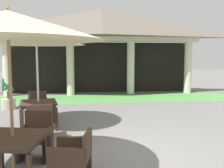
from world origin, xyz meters
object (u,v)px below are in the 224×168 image
(patio_umbrella_near_foreground, at_px, (8,26))
(patio_chair_near_foreground_east, at_px, (73,159))
(patio_umbrella_mid_left, at_px, (36,40))
(patio_chair_near_foreground_north, at_px, (36,138))
(patio_table_near_foreground, at_px, (13,142))
(patio_chair_mid_left_north, at_px, (38,107))
(patio_chair_mid_left_south, at_px, (40,122))
(potted_palm_left_edge, at_px, (8,101))
(patio_table_mid_left, at_px, (38,105))

(patio_umbrella_near_foreground, bearing_deg, patio_chair_near_foreground_east, -11.20)
(patio_chair_near_foreground_east, xyz_separation_m, patio_umbrella_mid_left, (-1.03, 3.28, 2.00))
(patio_chair_near_foreground_east, height_order, patio_chair_near_foreground_north, patio_chair_near_foreground_north)
(patio_table_near_foreground, relative_size, patio_umbrella_near_foreground, 0.38)
(patio_umbrella_mid_left, bearing_deg, patio_chair_near_foreground_north, -82.36)
(patio_chair_mid_left_north, bearing_deg, patio_chair_mid_left_south, 90.00)
(patio_umbrella_mid_left, bearing_deg, patio_chair_mid_left_south, -79.62)
(patio_table_near_foreground, distance_m, patio_chair_mid_left_south, 2.15)
(patio_umbrella_near_foreground, distance_m, patio_chair_near_foreground_north, 2.21)
(patio_chair_near_foreground_east, relative_size, patio_chair_mid_left_north, 0.95)
(patio_chair_near_foreground_north, bearing_deg, patio_chair_near_foreground_east, 134.80)
(patio_umbrella_near_foreground, xyz_separation_m, patio_chair_mid_left_south, (0.07, 2.14, -1.99))
(patio_chair_near_foreground_east, distance_m, patio_chair_near_foreground_north, 1.33)
(potted_palm_left_edge, bearing_deg, patio_chair_near_foreground_north, -69.55)
(patio_chair_near_foreground_east, bearing_deg, patio_table_mid_left, 28.62)
(patio_table_near_foreground, bearing_deg, patio_umbrella_near_foreground, 90.00)
(patio_umbrella_mid_left, distance_m, patio_chair_mid_left_north, 2.21)
(patio_umbrella_near_foreground, bearing_deg, patio_table_mid_left, 91.98)
(patio_umbrella_mid_left, xyz_separation_m, patio_chair_mid_left_north, (-0.18, 0.96, -1.99))
(patio_chair_near_foreground_north, xyz_separation_m, patio_umbrella_mid_left, (-0.29, 2.17, 1.99))
(patio_umbrella_mid_left, bearing_deg, patio_chair_near_foreground_east, -72.59)
(potted_palm_left_edge, bearing_deg, patio_umbrella_mid_left, -60.66)
(patio_table_mid_left, xyz_separation_m, patio_chair_mid_left_north, (-0.18, 0.96, -0.23))
(patio_chair_mid_left_south, xyz_separation_m, potted_palm_left_edge, (-1.72, 3.70, -0.11))
(patio_table_mid_left, bearing_deg, patio_chair_mid_left_south, -79.62)
(patio_table_near_foreground, relative_size, patio_chair_near_foreground_north, 1.23)
(patio_umbrella_mid_left, bearing_deg, patio_chair_mid_left_north, 100.38)
(patio_chair_mid_left_north, xyz_separation_m, potted_palm_left_edge, (-1.37, 1.78, -0.11))
(patio_chair_mid_left_north, bearing_deg, patio_table_mid_left, 90.00)
(patio_chair_mid_left_south, bearing_deg, patio_umbrella_mid_left, 90.00)
(patio_table_near_foreground, height_order, patio_chair_mid_left_north, patio_chair_mid_left_north)
(patio_table_near_foreground, relative_size, patio_chair_mid_left_north, 1.27)
(patio_chair_near_foreground_east, relative_size, patio_table_mid_left, 0.75)
(patio_table_near_foreground, relative_size, patio_chair_mid_left_south, 1.29)
(patio_chair_mid_left_south, distance_m, patio_chair_mid_left_north, 1.95)
(patio_chair_near_foreground_east, bearing_deg, patio_chair_mid_left_north, 27.07)
(patio_umbrella_near_foreground, height_order, patio_chair_mid_left_north, patio_umbrella_near_foreground)
(patio_table_near_foreground, xyz_separation_m, patio_table_mid_left, (-0.11, 3.10, -0.00))
(patio_umbrella_near_foreground, distance_m, potted_palm_left_edge, 6.42)
(patio_table_near_foreground, bearing_deg, patio_chair_near_foreground_north, 78.80)
(patio_chair_near_foreground_east, distance_m, patio_chair_mid_left_north, 4.41)
(patio_umbrella_near_foreground, bearing_deg, patio_chair_mid_left_north, 93.99)
(patio_chair_near_foreground_north, distance_m, patio_table_mid_left, 2.20)
(patio_table_near_foreground, xyz_separation_m, patio_chair_mid_left_south, (0.07, 2.14, -0.23))
(patio_table_mid_left, relative_size, potted_palm_left_edge, 0.93)
(patio_chair_mid_left_south, bearing_deg, patio_umbrella_near_foreground, -102.20)
(patio_table_near_foreground, relative_size, potted_palm_left_edge, 0.94)
(patio_umbrella_near_foreground, relative_size, patio_umbrella_mid_left, 1.10)
(patio_table_near_foreground, bearing_deg, patio_chair_mid_left_north, 93.99)
(patio_umbrella_mid_left, xyz_separation_m, potted_palm_left_edge, (-1.54, 2.74, -2.09))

